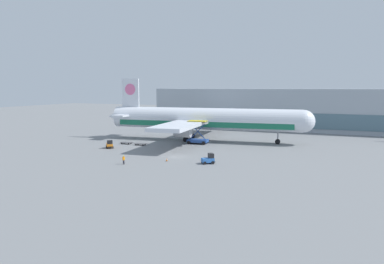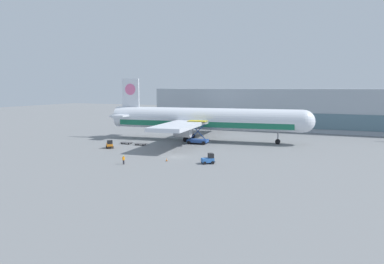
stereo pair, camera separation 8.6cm
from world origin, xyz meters
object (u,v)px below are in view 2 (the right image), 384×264
object	(u,v)px
baggage_tug_mid	(110,145)
traffic_cone_near	(167,160)
airplane_main	(201,119)
baggage_dolly_lead	(126,143)
ground_crew_near	(124,159)
scissor_lift_loader	(198,135)
baggage_dolly_second	(141,144)
baggage_tug_foreground	(209,159)

from	to	relation	value
baggage_tug_mid	traffic_cone_near	xyz separation A→B (m)	(19.85, -8.66, -0.56)
airplane_main	baggage_dolly_lead	distance (m)	21.02
airplane_main	traffic_cone_near	size ratio (longest dim) A/B	88.42
ground_crew_near	baggage_dolly_lead	bearing A→B (deg)	-130.92
airplane_main	ground_crew_near	distance (m)	35.41
scissor_lift_loader	baggage_dolly_second	bearing A→B (deg)	-153.19
baggage_dolly_lead	ground_crew_near	size ratio (longest dim) A/B	2.19
ground_crew_near	traffic_cone_near	xyz separation A→B (m)	(6.10, 5.99, -0.69)
ground_crew_near	traffic_cone_near	distance (m)	8.58
scissor_lift_loader	baggage_tug_mid	xyz separation A→B (m)	(-16.75, -14.94, -1.37)
baggage_tug_foreground	baggage_dolly_lead	size ratio (longest dim) A/B	0.74
scissor_lift_loader	ground_crew_near	bearing A→B (deg)	-101.80
baggage_tug_mid	baggage_dolly_second	world-z (taller)	baggage_tug_mid
baggage_tug_foreground	traffic_cone_near	world-z (taller)	baggage_tug_foreground
scissor_lift_loader	baggage_dolly_lead	size ratio (longest dim) A/B	1.59
ground_crew_near	airplane_main	bearing A→B (deg)	-165.84
baggage_dolly_lead	baggage_dolly_second	bearing A→B (deg)	-8.81
baggage_tug_foreground	baggage_dolly_second	world-z (taller)	baggage_tug_foreground
scissor_lift_loader	baggage_tug_mid	world-z (taller)	scissor_lift_loader
baggage_dolly_lead	baggage_tug_mid	bearing A→B (deg)	-95.98
traffic_cone_near	baggage_tug_foreground	bearing A→B (deg)	6.97
airplane_main	ground_crew_near	size ratio (longest dim) A/B	33.76
baggage_tug_mid	traffic_cone_near	distance (m)	21.66
baggage_dolly_second	scissor_lift_loader	bearing A→B (deg)	27.04
scissor_lift_loader	traffic_cone_near	xyz separation A→B (m)	(3.10, -23.60, -1.92)
scissor_lift_loader	traffic_cone_near	distance (m)	23.88
traffic_cone_near	baggage_dolly_second	bearing A→B (deg)	134.70
baggage_dolly_second	traffic_cone_near	world-z (taller)	traffic_cone_near
baggage_tug_mid	baggage_dolly_lead	distance (m)	7.22
scissor_lift_loader	ground_crew_near	distance (m)	29.77
baggage_dolly_lead	ground_crew_near	bearing A→B (deg)	-63.64
baggage_tug_foreground	baggage_dolly_lead	distance (m)	31.97
baggage_tug_foreground	baggage_tug_mid	bearing A→B (deg)	126.10
baggage_tug_foreground	ground_crew_near	distance (m)	16.21
airplane_main	traffic_cone_near	world-z (taller)	airplane_main
scissor_lift_loader	ground_crew_near	size ratio (longest dim) A/B	3.49
airplane_main	baggage_dolly_second	world-z (taller)	airplane_main
scissor_lift_loader	baggage_dolly_lead	world-z (taller)	scissor_lift_loader
ground_crew_near	traffic_cone_near	bearing A→B (deg)	151.42
baggage_tug_foreground	baggage_dolly_lead	xyz separation A→B (m)	(-28.32, 14.82, -0.49)
airplane_main	scissor_lift_loader	world-z (taller)	airplane_main
airplane_main	baggage_dolly_second	bearing A→B (deg)	-135.52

